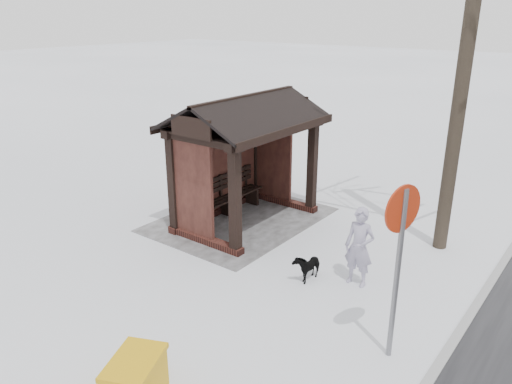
# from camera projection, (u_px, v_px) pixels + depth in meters

# --- Properties ---
(ground) EXTENTS (120.00, 120.00, 0.00)m
(ground) POSITION_uv_depth(u_px,v_px,m) (247.00, 222.00, 12.20)
(ground) COLOR white
(ground) RESTS_ON ground
(kerb) EXTENTS (120.00, 0.15, 0.06)m
(kerb) POSITION_uv_depth(u_px,v_px,m) (484.00, 294.00, 9.05)
(kerb) COLOR gray
(kerb) RESTS_ON ground
(trampled_patch) EXTENTS (4.20, 3.20, 0.02)m
(trampled_patch) POSITION_uv_depth(u_px,v_px,m) (240.00, 219.00, 12.31)
(trampled_patch) COLOR gray
(trampled_patch) RESTS_ON ground
(bus_shelter) EXTENTS (3.60, 2.40, 3.09)m
(bus_shelter) POSITION_uv_depth(u_px,v_px,m) (241.00, 134.00, 11.55)
(bus_shelter) COLOR #3C1A16
(bus_shelter) RESTS_ON ground
(pedestrian) EXTENTS (0.39, 0.57, 1.53)m
(pedestrian) POSITION_uv_depth(u_px,v_px,m) (359.00, 247.00, 9.17)
(pedestrian) COLOR #9F97B2
(pedestrian) RESTS_ON ground
(dog) EXTENTS (0.66, 0.30, 0.56)m
(dog) POSITION_uv_depth(u_px,v_px,m) (307.00, 266.00, 9.52)
(dog) COLOR black
(dog) RESTS_ON ground
(grit_bin) EXTENTS (1.03, 0.90, 0.67)m
(grit_bin) POSITION_uv_depth(u_px,v_px,m) (136.00, 380.00, 6.48)
(grit_bin) COLOR #C6900B
(grit_bin) RESTS_ON ground
(road_sign) EXTENTS (0.67, 0.24, 2.70)m
(road_sign) POSITION_uv_depth(u_px,v_px,m) (400.00, 239.00, 6.84)
(road_sign) COLOR slate
(road_sign) RESTS_ON ground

